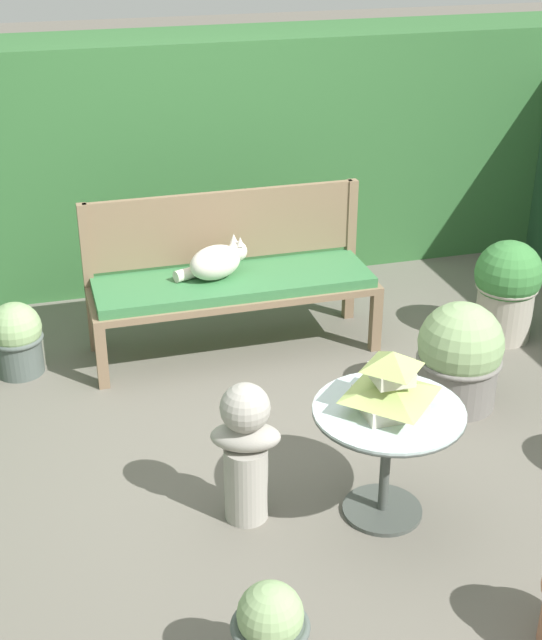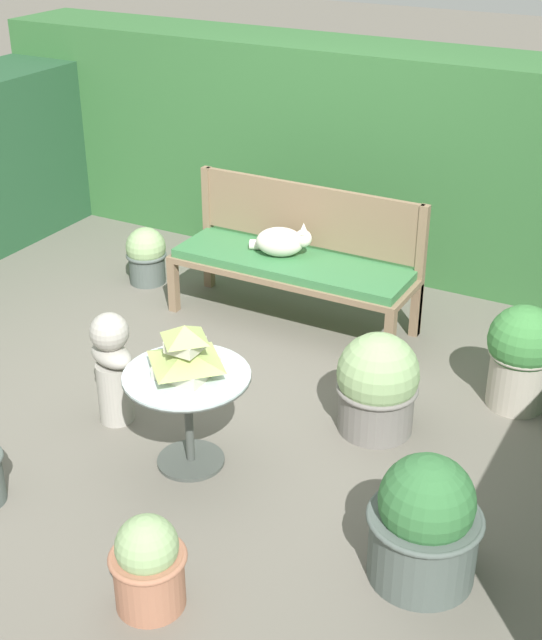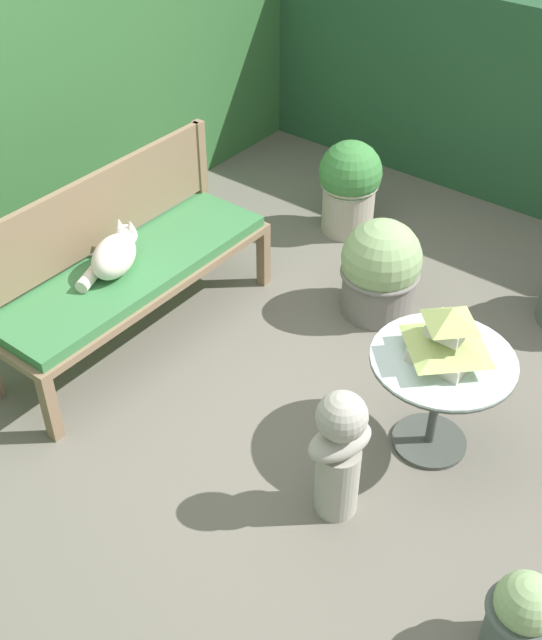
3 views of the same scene
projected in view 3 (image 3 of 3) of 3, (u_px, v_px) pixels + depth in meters
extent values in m
plane|color=#666056|center=(275.00, 406.00, 4.00)|extent=(30.00, 30.00, 0.00)
cube|color=#234C2D|center=(517.00, 91.00, 5.41)|extent=(0.70, 3.50, 1.33)
cube|color=#7F664C|center=(50.00, 409.00, 3.73)|extent=(0.06, 0.06, 0.37)
cube|color=#7F664C|center=(263.00, 257.00, 4.71)|extent=(0.06, 0.06, 0.37)
cube|color=#7F664C|center=(205.00, 231.00, 4.93)|extent=(0.06, 0.06, 0.37)
cube|color=#7F664C|center=(134.00, 277.00, 4.20)|extent=(1.65, 0.52, 0.04)
cube|color=#387542|center=(134.00, 269.00, 4.17)|extent=(1.59, 0.48, 0.06)
cube|color=#7F664C|center=(202.00, 192.00, 4.77)|extent=(0.06, 0.06, 0.90)
cube|color=#7F664C|center=(95.00, 212.00, 4.12)|extent=(1.59, 0.04, 0.42)
ellipsoid|color=silver|center=(114.00, 257.00, 4.04)|extent=(0.37, 0.30, 0.20)
sphere|color=silver|center=(126.00, 236.00, 4.13)|extent=(0.12, 0.12, 0.12)
cone|color=silver|center=(119.00, 223.00, 4.09)|extent=(0.04, 0.04, 0.05)
cone|color=silver|center=(130.00, 225.00, 4.08)|extent=(0.04, 0.04, 0.05)
cylinder|color=silver|center=(89.00, 278.00, 4.00)|extent=(0.19, 0.13, 0.07)
cylinder|color=#424742|center=(429.00, 441.00, 3.80)|extent=(0.35, 0.35, 0.02)
cylinder|color=#424742|center=(436.00, 403.00, 3.65)|extent=(0.04, 0.04, 0.52)
cylinder|color=silver|center=(444.00, 359.00, 3.48)|extent=(0.64, 0.64, 0.01)
torus|color=#424742|center=(443.00, 361.00, 3.49)|extent=(0.65, 0.65, 0.02)
cube|color=beige|center=(445.00, 352.00, 3.45)|extent=(0.25, 0.25, 0.07)
pyramid|color=#A8BC66|center=(447.00, 340.00, 3.41)|extent=(0.34, 0.34, 0.07)
cube|color=beige|center=(449.00, 328.00, 3.37)|extent=(0.15, 0.15, 0.06)
pyramid|color=#A8BC66|center=(451.00, 316.00, 3.33)|extent=(0.21, 0.21, 0.08)
cylinder|color=#A39E93|center=(337.00, 479.00, 3.41)|extent=(0.19, 0.19, 0.36)
ellipsoid|color=#A39E93|center=(340.00, 441.00, 3.26)|extent=(0.34, 0.26, 0.12)
sphere|color=#A39E93|center=(342.00, 416.00, 3.17)|extent=(0.21, 0.21, 0.21)
cylinder|color=slate|center=(378.00, 290.00, 4.53)|extent=(0.41, 0.41, 0.27)
torus|color=slate|center=(380.00, 272.00, 4.45)|extent=(0.45, 0.45, 0.03)
sphere|color=#89A870|center=(382.00, 259.00, 4.40)|extent=(0.45, 0.45, 0.45)
cylinder|color=#ADA393|center=(348.00, 206.00, 5.18)|extent=(0.34, 0.34, 0.35)
torus|color=#ADA393|center=(350.00, 184.00, 5.08)|extent=(0.37, 0.37, 0.03)
sphere|color=#3D7F3D|center=(350.00, 172.00, 5.03)|extent=(0.40, 0.40, 0.40)
cylinder|color=#4C5651|center=(517.00, 630.00, 2.91)|extent=(0.24, 0.24, 0.27)
torus|color=#4C5651|center=(524.00, 611.00, 2.84)|extent=(0.27, 0.27, 0.03)
sphere|color=#89A870|center=(527.00, 603.00, 2.81)|extent=(0.23, 0.23, 0.23)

